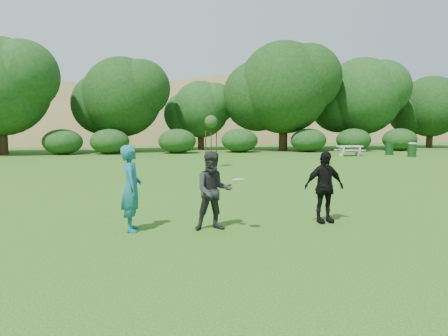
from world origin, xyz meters
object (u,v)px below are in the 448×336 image
Objects in this scene: trash_can_near at (389,149)px; trash_can_lidded at (412,149)px; player_teal at (131,188)px; sapling at (211,123)px; player_grey at (214,191)px; player_black at (324,187)px; picnic_table at (350,149)px.

trash_can_near is 0.86× the size of trash_can_lidded.
sapling reaches higher than player_teal.
player_grey is 2.75m from player_black.
player_grey is at bearing -98.59° from sapling.
picnic_table is 1.71× the size of trash_can_lidded.
player_grey reaches higher than trash_can_lidded.
player_teal is at bearing 172.33° from player_grey.
trash_can_near reaches higher than picnic_table.
player_teal is 1.82× the size of trash_can_lidded.
player_black is at bearing -118.02° from picnic_table.
trash_can_lidded is (0.53, -2.09, 0.09)m from trash_can_near.
trash_can_near is 0.50× the size of picnic_table.
player_teal is at bearing -127.03° from picnic_table.
trash_can_near is 16.72m from sapling.
player_grey reaches higher than player_black.
sapling is at bearing 87.38° from player_black.
player_grey is at bearing -132.78° from trash_can_lidded.
trash_can_lidded is at bearing 47.15° from player_grey.
player_black reaches higher than trash_can_near.
picnic_table is at bearing 159.21° from trash_can_lidded.
player_black reaches higher than picnic_table.
player_teal reaches higher than player_grey.
player_black is 24.04m from trash_can_lidded.
player_black is at bearing -91.58° from player_teal.
trash_can_near is at bearing 50.32° from player_black.
sapling is at bearing -17.58° from player_teal.
trash_can_lidded is (17.67, 19.09, -0.34)m from player_grey.
picnic_table is (15.39, 20.40, -0.44)m from player_teal.
player_grey is 24.71m from picnic_table.
sapling is 1.58× the size of picnic_table.
player_grey is at bearing -128.97° from trash_can_near.
player_grey is 0.62× the size of sapling.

